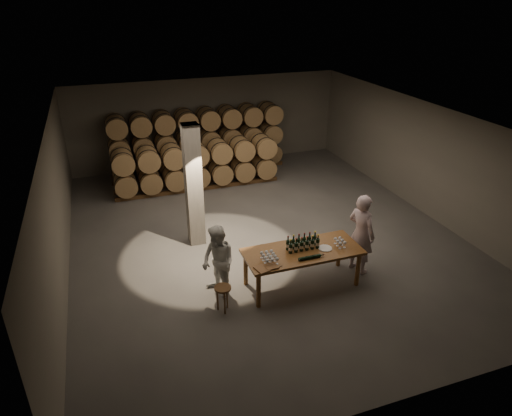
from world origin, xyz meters
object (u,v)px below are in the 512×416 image
object	(u,v)px
notebook_near	(271,267)
stool	(223,291)
person_woman	(218,262)
bottle_cluster	(303,244)
person_man	(361,234)
plate	(325,248)
tasting_table	(302,254)

from	to	relation	value
notebook_near	stool	world-z (taller)	notebook_near
stool	person_woman	size ratio (longest dim) A/B	0.36
bottle_cluster	person_woman	size ratio (longest dim) A/B	0.44
stool	person_man	xyz separation A→B (m)	(3.44, 0.42, 0.50)
plate	tasting_table	bearing A→B (deg)	169.87
person_man	bottle_cluster	bearing A→B (deg)	70.65
tasting_table	person_man	bearing A→B (deg)	4.29
person_man	person_woman	bearing A→B (deg)	66.30
plate	notebook_near	bearing A→B (deg)	-167.34
notebook_near	person_woman	distance (m)	1.17
tasting_table	person_man	world-z (taller)	person_man
bottle_cluster	notebook_near	distance (m)	1.04
person_woman	tasting_table	bearing A→B (deg)	59.57
tasting_table	notebook_near	size ratio (longest dim) A/B	10.04
plate	person_woman	size ratio (longest dim) A/B	0.18
notebook_near	tasting_table	bearing A→B (deg)	21.70
bottle_cluster	stool	world-z (taller)	bottle_cluster
notebook_near	person_woman	size ratio (longest dim) A/B	0.16
person_woman	bottle_cluster	bearing A→B (deg)	61.74
tasting_table	notebook_near	bearing A→B (deg)	-155.66
tasting_table	person_man	distance (m)	1.54
stool	person_woman	xyz separation A→B (m)	(0.07, 0.58, 0.35)
plate	person_woman	distance (m)	2.37
bottle_cluster	person_woman	world-z (taller)	person_woman
person_man	tasting_table	bearing A→B (deg)	73.16
bottle_cluster	plate	size ratio (longest dim) A/B	2.41
bottle_cluster	person_man	xyz separation A→B (m)	(1.50, 0.05, -0.04)
stool	person_man	world-z (taller)	person_man
stool	person_woman	world-z (taller)	person_woman
notebook_near	stool	size ratio (longest dim) A/B	0.44
bottle_cluster	person_man	size ratio (longest dim) A/B	0.38
bottle_cluster	plate	distance (m)	0.51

